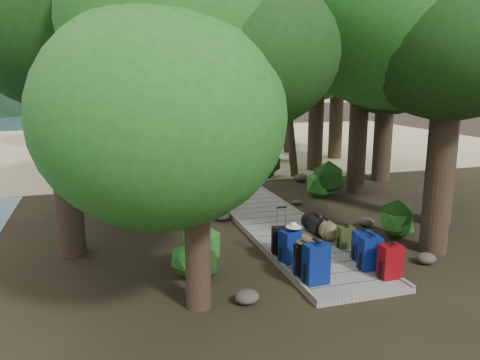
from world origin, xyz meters
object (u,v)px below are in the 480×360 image
object	(u,v)px
backpack_left_a	(316,262)
suitcase_on_boardwalk	(281,241)
lone_suitcase_on_sand	(215,160)
sun_lounger	(281,154)
backpack_left_c	(290,244)
backpack_right_c	(362,244)
duffel_right_khaki	(325,228)
backpack_right_d	(346,236)
kayak	(142,161)
backpack_right_a	(390,260)
backpack_right_b	(370,251)
backpack_left_b	(304,258)
duffel_right_black	(317,224)

from	to	relation	value
backpack_left_a	suitcase_on_boardwalk	xyz separation A→B (m)	(-0.08, 1.57, -0.11)
lone_suitcase_on_sand	sun_lounger	bearing A→B (deg)	19.31
backpack_left_c	lone_suitcase_on_sand	bearing A→B (deg)	64.54
backpack_right_c	duffel_right_khaki	bearing A→B (deg)	103.04
backpack_left_c	sun_lounger	size ratio (longest dim) A/B	0.39
backpack_left_c	sun_lounger	distance (m)	13.06
backpack_left_a	backpack_right_d	size ratio (longest dim) A/B	1.56
backpack_left_c	suitcase_on_boardwalk	bearing A→B (deg)	71.98
backpack_left_c	lone_suitcase_on_sand	size ratio (longest dim) A/B	1.12
kayak	backpack_right_d	bearing A→B (deg)	-64.76
backpack_right_a	backpack_right_b	world-z (taller)	backpack_right_b
backpack_left_b	backpack_right_d	distance (m)	1.91
backpack_right_c	lone_suitcase_on_sand	xyz separation A→B (m)	(-0.38, 11.60, -0.10)
backpack_right_d	kayak	size ratio (longest dim) A/B	0.15
backpack_right_a	lone_suitcase_on_sand	world-z (taller)	backpack_right_a
backpack_left_c	backpack_right_c	bearing A→B (deg)	-30.58
backpack_left_b	duffel_right_khaki	world-z (taller)	backpack_left_b
backpack_right_c	duffel_right_black	bearing A→B (deg)	104.63
kayak	lone_suitcase_on_sand	bearing A→B (deg)	-19.66
backpack_right_b	duffel_right_black	distance (m)	2.36
duffel_right_khaki	kayak	world-z (taller)	duffel_right_khaki
backpack_right_b	backpack_left_a	bearing A→B (deg)	-164.36
sun_lounger	backpack_left_c	bearing A→B (deg)	-124.94
suitcase_on_boardwalk	lone_suitcase_on_sand	size ratio (longest dim) A/B	0.90
backpack_left_c	suitcase_on_boardwalk	distance (m)	0.47
sun_lounger	kayak	bearing A→B (deg)	158.66
backpack_left_a	backpack_right_b	xyz separation A→B (m)	(1.32, 0.28, -0.05)
backpack_right_c	kayak	world-z (taller)	backpack_right_c
backpack_right_b	duffel_right_black	bearing A→B (deg)	94.10
backpack_left_c	backpack_right_a	world-z (taller)	backpack_left_c
duffel_right_black	suitcase_on_boardwalk	world-z (taller)	suitcase_on_boardwalk
backpack_left_c	sun_lounger	xyz separation A→B (m)	(4.64, 12.20, -0.16)
suitcase_on_boardwalk	backpack_right_c	bearing A→B (deg)	-13.18
backpack_left_c	backpack_right_c	xyz separation A→B (m)	(1.53, -0.30, -0.04)
lone_suitcase_on_sand	backpack_right_c	bearing A→B (deg)	-83.34
duffel_right_khaki	kayak	bearing A→B (deg)	108.07
duffel_right_black	backpack_left_b	bearing A→B (deg)	-114.30
sun_lounger	backpack_right_a	bearing A→B (deg)	-117.10
backpack_right_b	duffel_right_black	size ratio (longest dim) A/B	1.07
backpack_right_d	sun_lounger	distance (m)	12.18
backpack_left_c	duffel_right_black	world-z (taller)	backpack_left_c
backpack_right_b	lone_suitcase_on_sand	size ratio (longest dim) A/B	1.10
duffel_right_black	backpack_right_a	bearing A→B (deg)	-79.56
backpack_right_a	duffel_right_khaki	bearing A→B (deg)	92.09
duffel_right_khaki	sun_lounger	bearing A→B (deg)	76.12
suitcase_on_boardwalk	lone_suitcase_on_sand	distance (m)	10.90
duffel_right_khaki	lone_suitcase_on_sand	world-z (taller)	lone_suitcase_on_sand
backpack_right_a	kayak	xyz separation A→B (m)	(-3.39, 14.32, -0.29)
backpack_right_a	sun_lounger	size ratio (longest dim) A/B	0.37
backpack_right_b	backpack_right_c	distance (m)	0.54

